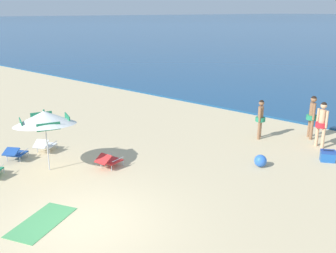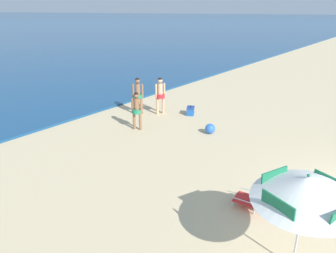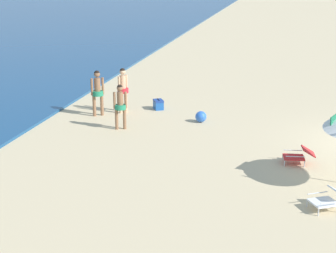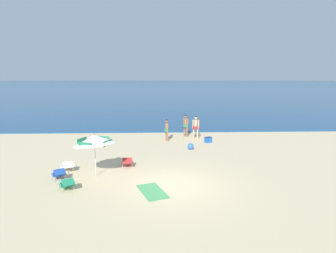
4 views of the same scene
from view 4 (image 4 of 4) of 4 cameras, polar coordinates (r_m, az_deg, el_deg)
name	(u,v)px [view 4 (image 4 of 4)]	position (r m, az deg, el deg)	size (l,w,h in m)	color
ground_plane	(172,185)	(12.44, 0.92, -12.04)	(800.00, 800.00, 0.00)	#D1BA8E
ocean_water	(158,82)	(423.56, -2.15, 9.23)	(800.00, 800.00, 0.10)	navy
beach_umbrella_striped_main	(94,140)	(13.42, -15.00, -2.65)	(2.77, 2.75, 2.14)	silver
lounge_chair_under_umbrella	(67,184)	(12.59, -20.24, -11.04)	(0.91, 1.01, 0.51)	#1E7F56
lounge_chair_beside_umbrella	(59,173)	(14.00, -21.74, -9.02)	(0.91, 1.01, 0.51)	#1E4799
lounge_chair_facing_sea	(127,162)	(14.97, -8.43, -7.21)	(0.63, 0.94, 0.52)	red
lounge_chair_spare_folded	(67,166)	(15.04, -20.17, -7.65)	(0.89, 1.03, 0.52)	white
person_standing_near_shore	(167,128)	(20.72, -0.26, -0.40)	(0.40, 0.47, 1.64)	#8C6042
person_standing_beside	(196,126)	(21.47, 5.78, 0.17)	(0.50, 0.44, 1.80)	#D8A87F
person_wading_in	(186,124)	(22.19, 3.71, 0.52)	(0.44, 0.45, 1.80)	#8C6042
cooler_box	(208,140)	(20.52, 8.34, -2.73)	(0.60, 0.54, 0.43)	#1E56A8
beach_ball	(191,146)	(18.36, 4.69, -4.13)	(0.42, 0.42, 0.42)	blue
beach_towel	(152,191)	(11.79, -3.29, -13.28)	(0.90, 1.80, 0.01)	#4C9E5B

